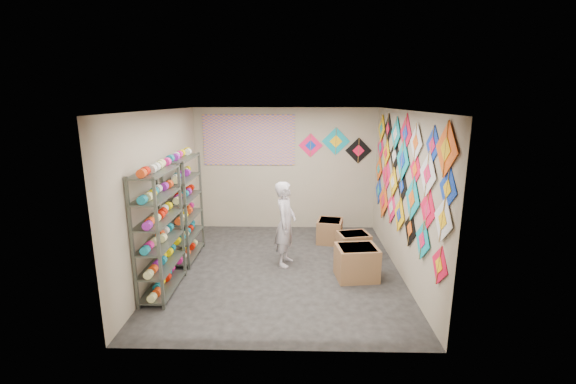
{
  "coord_description": "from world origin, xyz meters",
  "views": [
    {
      "loc": [
        0.25,
        -6.19,
        2.87
      ],
      "look_at": [
        0.1,
        0.3,
        1.3
      ],
      "focal_mm": 24.0,
      "sensor_mm": 36.0,
      "label": 1
    }
  ],
  "objects_px": {
    "carton_c": "(330,231)",
    "shopkeeper": "(285,224)",
    "carton_b": "(353,245)",
    "shelf_rack_back": "(184,208)",
    "shelf_rack_front": "(159,232)",
    "carton_a": "(357,262)"
  },
  "relations": [
    {
      "from": "shelf_rack_back",
      "to": "carton_b",
      "type": "xyz_separation_m",
      "value": [
        3.09,
        0.12,
        -0.72
      ]
    },
    {
      "from": "shelf_rack_front",
      "to": "shopkeeper",
      "type": "relative_size",
      "value": 1.26
    },
    {
      "from": "shelf_rack_back",
      "to": "carton_a",
      "type": "xyz_separation_m",
      "value": [
        3.02,
        -0.78,
        -0.68
      ]
    },
    {
      "from": "carton_b",
      "to": "carton_c",
      "type": "xyz_separation_m",
      "value": [
        -0.38,
        0.75,
        0.01
      ]
    },
    {
      "from": "carton_b",
      "to": "carton_c",
      "type": "bearing_deg",
      "value": 104.73
    },
    {
      "from": "shopkeeper",
      "to": "carton_c",
      "type": "height_order",
      "value": "shopkeeper"
    },
    {
      "from": "shopkeeper",
      "to": "carton_b",
      "type": "distance_m",
      "value": 1.41
    },
    {
      "from": "carton_a",
      "to": "carton_b",
      "type": "distance_m",
      "value": 0.91
    },
    {
      "from": "carton_a",
      "to": "carton_c",
      "type": "distance_m",
      "value": 1.68
    },
    {
      "from": "carton_a",
      "to": "shelf_rack_back",
      "type": "bearing_deg",
      "value": 158.68
    },
    {
      "from": "shopkeeper",
      "to": "carton_a",
      "type": "relative_size",
      "value": 2.31
    },
    {
      "from": "carton_c",
      "to": "shopkeeper",
      "type": "bearing_deg",
      "value": -117.05
    },
    {
      "from": "shelf_rack_front",
      "to": "shelf_rack_back",
      "type": "relative_size",
      "value": 1.0
    },
    {
      "from": "shelf_rack_back",
      "to": "carton_c",
      "type": "bearing_deg",
      "value": 17.8
    },
    {
      "from": "carton_a",
      "to": "carton_c",
      "type": "bearing_deg",
      "value": 93.55
    },
    {
      "from": "shelf_rack_front",
      "to": "carton_a",
      "type": "distance_m",
      "value": 3.14
    },
    {
      "from": "shelf_rack_back",
      "to": "carton_c",
      "type": "height_order",
      "value": "shelf_rack_back"
    },
    {
      "from": "shelf_rack_back",
      "to": "carton_a",
      "type": "distance_m",
      "value": 3.19
    },
    {
      "from": "shelf_rack_front",
      "to": "shelf_rack_back",
      "type": "bearing_deg",
      "value": 90.0
    },
    {
      "from": "shelf_rack_front",
      "to": "carton_a",
      "type": "height_order",
      "value": "shelf_rack_front"
    },
    {
      "from": "shelf_rack_front",
      "to": "shopkeeper",
      "type": "height_order",
      "value": "shelf_rack_front"
    },
    {
      "from": "carton_b",
      "to": "carton_c",
      "type": "height_order",
      "value": "carton_c"
    }
  ]
}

